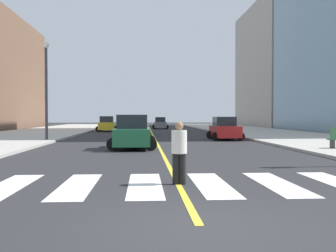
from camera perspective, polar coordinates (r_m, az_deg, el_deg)
name	(u,v)px	position (r m, az deg, el deg)	size (l,w,h in m)	color
ground_plane	(200,226)	(6.85, 4.60, -14.28)	(220.00, 220.00, 0.00)	#28282B
sidewalk_kerb_east	(332,142)	(29.66, 22.73, -2.13)	(10.00, 120.00, 0.15)	#B2ADA3
crosswalk_paint	(178,185)	(10.73, 1.52, -8.49)	(13.50, 4.00, 0.01)	silver
lane_divider_paint	(151,132)	(46.57, -2.43, -0.86)	(0.16, 80.00, 0.01)	yellow
parking_garage_concrete	(298,67)	(77.38, 18.37, 8.14)	(18.00, 24.00, 22.00)	#B2ADA3
car_black_nearest	(137,126)	(41.36, -4.45, -0.05)	(2.45, 3.86, 1.70)	black
car_green_second	(133,133)	(22.37, -5.15, -1.01)	(2.73, 4.35, 1.94)	#236B42
car_silver_third	(133,127)	(34.90, -5.08, -0.12)	(2.77, 4.41, 1.96)	#B7B7BC
car_red_fourth	(225,129)	(31.28, 8.22, -0.43)	(2.55, 4.07, 1.82)	red
car_gray_fifth	(160,123)	(57.98, -1.14, 0.39)	(2.46, 3.90, 1.73)	slate
car_yellow_sixth	(107,124)	(48.39, -8.82, 0.24)	(2.65, 4.20, 1.86)	gold
pedestrian_crossing	(179,150)	(10.70, 1.63, -3.48)	(0.42, 0.42, 1.70)	black
street_lamp	(46,82)	(30.30, -17.25, 6.13)	(0.44, 0.44, 7.13)	#38383D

